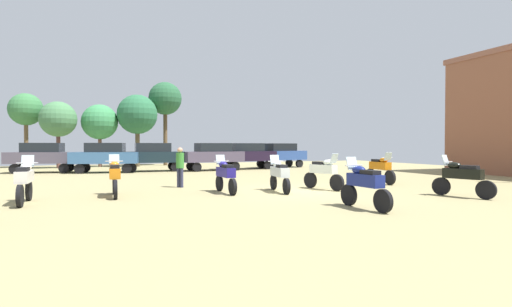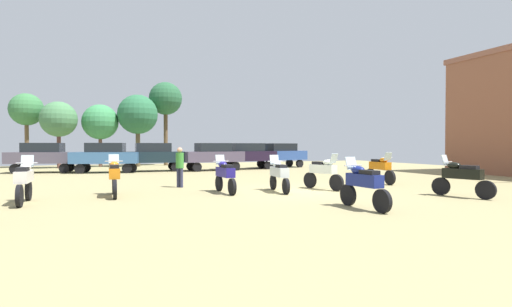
{
  "view_description": "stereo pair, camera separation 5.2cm",
  "coord_description": "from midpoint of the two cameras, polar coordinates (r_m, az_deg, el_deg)",
  "views": [
    {
      "loc": [
        -7.01,
        -13.77,
        1.84
      ],
      "look_at": [
        1.03,
        6.81,
        1.39
      ],
      "focal_mm": 27.11,
      "sensor_mm": 36.0,
      "label": 1
    },
    {
      "loc": [
        -6.97,
        -13.79,
        1.84
      ],
      "look_at": [
        1.03,
        6.81,
        1.39
      ],
      "focal_mm": 27.11,
      "sensor_mm": 36.0,
      "label": 2
    }
  ],
  "objects": [
    {
      "name": "ground_plane",
      "position": [
        15.56,
        5.69,
        -5.59
      ],
      "size": [
        44.0,
        52.0,
        0.02
      ],
      "color": "#94885B"
    },
    {
      "name": "motorcycle_1",
      "position": [
        14.1,
        -30.92,
        -3.38
      ],
      "size": [
        0.62,
        2.21,
        1.51
      ],
      "rotation": [
        0.0,
        0.0,
        0.01
      ],
      "color": "black",
      "rests_on": "ground"
    },
    {
      "name": "motorcycle_2",
      "position": [
        16.25,
        9.99,
        -2.67
      ],
      "size": [
        0.8,
        2.09,
        1.51
      ],
      "rotation": [
        0.0,
        0.0,
        3.43
      ],
      "color": "black",
      "rests_on": "ground"
    },
    {
      "name": "motorcycle_3",
      "position": [
        19.43,
        17.93,
        -2.07
      ],
      "size": [
        0.62,
        2.14,
        1.51
      ],
      "rotation": [
        0.0,
        0.0,
        3.11
      ],
      "color": "black",
      "rests_on": "ground"
    },
    {
      "name": "motorcycle_4",
      "position": [
        15.26,
        3.51,
        -3.0
      ],
      "size": [
        0.64,
        2.25,
        1.44
      ],
      "rotation": [
        0.0,
        0.0,
        -0.12
      ],
      "color": "black",
      "rests_on": "ground"
    },
    {
      "name": "motorcycle_6",
      "position": [
        14.88,
        -4.5,
        -3.09
      ],
      "size": [
        0.62,
        2.1,
        1.46
      ],
      "rotation": [
        0.0,
        0.0,
        0.05
      ],
      "color": "black",
      "rests_on": "ground"
    },
    {
      "name": "motorcycle_7",
      "position": [
        15.44,
        28.16,
        -3.02
      ],
      "size": [
        0.83,
        2.11,
        1.49
      ],
      "rotation": [
        0.0,
        0.0,
        0.3
      ],
      "color": "black",
      "rests_on": "ground"
    },
    {
      "name": "motorcycle_8",
      "position": [
        11.54,
        15.7,
        -4.32
      ],
      "size": [
        0.62,
        2.11,
        1.48
      ],
      "rotation": [
        0.0,
        0.0,
        0.06
      ],
      "color": "black",
      "rests_on": "ground"
    },
    {
      "name": "motorcycle_9",
      "position": [
        14.71,
        -20.09,
        -3.13
      ],
      "size": [
        0.62,
        2.2,
        1.5
      ],
      "rotation": [
        0.0,
        0.0,
        0.0
      ],
      "color": "black",
      "rests_on": "ground"
    },
    {
      "name": "car_1",
      "position": [
        27.78,
        -21.23,
        -0.25
      ],
      "size": [
        4.57,
        2.6,
        2.0
      ],
      "rotation": [
        0.0,
        0.0,
        1.38
      ],
      "color": "black",
      "rests_on": "ground"
    },
    {
      "name": "car_2",
      "position": [
        28.34,
        -6.28,
        -0.15
      ],
      "size": [
        4.45,
        2.19,
        2.0
      ],
      "rotation": [
        0.0,
        0.0,
        1.66
      ],
      "color": "black",
      "rests_on": "ground"
    },
    {
      "name": "car_3",
      "position": [
        28.21,
        -14.89,
        -0.19
      ],
      "size": [
        4.32,
        1.84,
        2.0
      ],
      "rotation": [
        0.0,
        0.0,
        1.56
      ],
      "color": "black",
      "rests_on": "ground"
    },
    {
      "name": "car_4",
      "position": [
        29.54,
        -28.84,
        -0.23
      ],
      "size": [
        4.51,
        2.39,
        2.0
      ],
      "rotation": [
        0.0,
        0.0,
        1.43
      ],
      "color": "black",
      "rests_on": "ground"
    },
    {
      "name": "car_5",
      "position": [
        32.08,
        3.65,
        0.01
      ],
      "size": [
        4.55,
        2.51,
        2.0
      ],
      "rotation": [
        0.0,
        0.0,
        1.74
      ],
      "color": "black",
      "rests_on": "ground"
    },
    {
      "name": "car_6",
      "position": [
        29.86,
        -1.27,
        -0.07
      ],
      "size": [
        4.33,
        1.88,
        2.0
      ],
      "rotation": [
        0.0,
        0.0,
        1.55
      ],
      "color": "black",
      "rests_on": "ground"
    },
    {
      "name": "person_1",
      "position": [
        17.09,
        -11.1,
        -1.54
      ],
      "size": [
        0.48,
        0.48,
        1.74
      ],
      "rotation": [
        0.0,
        0.0,
        5.46
      ],
      "color": "#2E314C",
      "rests_on": "ground"
    },
    {
      "name": "tree_1",
      "position": [
        36.81,
        -13.16,
        7.77
      ],
      "size": [
        3.0,
        3.0,
        7.65
      ],
      "color": "brown",
      "rests_on": "ground"
    },
    {
      "name": "tree_2",
      "position": [
        36.81,
        -30.74,
        5.52
      ],
      "size": [
        2.62,
        2.62,
        6.08
      ],
      "color": "brown",
      "rests_on": "ground"
    },
    {
      "name": "tree_3",
      "position": [
        35.21,
        -17.01,
        5.49
      ],
      "size": [
        3.42,
        3.42,
        6.24
      ],
      "color": "brown",
      "rests_on": "ground"
    },
    {
      "name": "tree_4",
      "position": [
        34.92,
        -27.08,
        4.48
      ],
      "size": [
        2.84,
        2.84,
        5.36
      ],
      "color": "brown",
      "rests_on": "ground"
    },
    {
      "name": "tree_6",
      "position": [
        35.62,
        -21.97,
        4.3
      ],
      "size": [
        2.98,
        2.98,
        5.33
      ],
      "color": "brown",
      "rests_on": "ground"
    }
  ]
}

